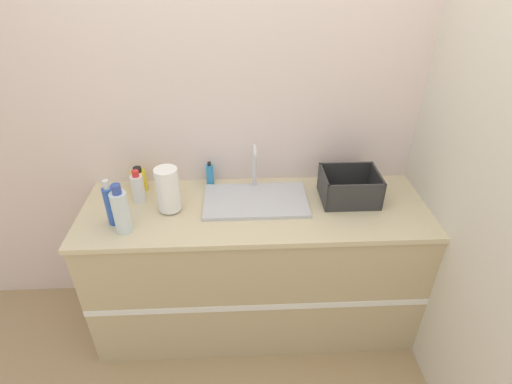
{
  "coord_description": "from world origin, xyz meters",
  "views": [
    {
      "loc": [
        -0.09,
        -1.52,
        2.17
      ],
      "look_at": [
        -0.0,
        0.28,
        1.02
      ],
      "focal_mm": 28.0,
      "sensor_mm": 36.0,
      "label": 1
    }
  ],
  "objects_px": {
    "dish_rack": "(349,189)",
    "bottle_yellow": "(139,180)",
    "bottle_clear": "(121,211)",
    "bottle_blue": "(111,205)",
    "sink": "(255,199)",
    "paper_towel_roll": "(168,190)",
    "bottle_white_spray": "(138,188)",
    "soap_dispenser": "(210,175)"
  },
  "relations": [
    {
      "from": "bottle_yellow",
      "to": "bottle_clear",
      "type": "bearing_deg",
      "value": -90.28
    },
    {
      "from": "dish_rack",
      "to": "bottle_blue",
      "type": "height_order",
      "value": "bottle_blue"
    },
    {
      "from": "bottle_white_spray",
      "to": "soap_dispenser",
      "type": "distance_m",
      "value": 0.43
    },
    {
      "from": "paper_towel_roll",
      "to": "bottle_blue",
      "type": "bearing_deg",
      "value": -158.9
    },
    {
      "from": "paper_towel_roll",
      "to": "dish_rack",
      "type": "relative_size",
      "value": 0.81
    },
    {
      "from": "bottle_blue",
      "to": "bottle_clear",
      "type": "relative_size",
      "value": 0.95
    },
    {
      "from": "bottle_blue",
      "to": "sink",
      "type": "bearing_deg",
      "value": 12.76
    },
    {
      "from": "bottle_yellow",
      "to": "sink",
      "type": "bearing_deg",
      "value": -13.26
    },
    {
      "from": "dish_rack",
      "to": "soap_dispenser",
      "type": "xyz_separation_m",
      "value": [
        -0.8,
        0.2,
        0.0
      ]
    },
    {
      "from": "sink",
      "to": "paper_towel_roll",
      "type": "bearing_deg",
      "value": -172.5
    },
    {
      "from": "sink",
      "to": "dish_rack",
      "type": "relative_size",
      "value": 1.85
    },
    {
      "from": "bottle_yellow",
      "to": "bottle_clear",
      "type": "distance_m",
      "value": 0.4
    },
    {
      "from": "paper_towel_roll",
      "to": "bottle_white_spray",
      "type": "xyz_separation_m",
      "value": [
        -0.19,
        0.1,
        -0.04
      ]
    },
    {
      "from": "bottle_clear",
      "to": "soap_dispenser",
      "type": "xyz_separation_m",
      "value": [
        0.42,
        0.44,
        -0.05
      ]
    },
    {
      "from": "dish_rack",
      "to": "soap_dispenser",
      "type": "bearing_deg",
      "value": 166.21
    },
    {
      "from": "dish_rack",
      "to": "bottle_yellow",
      "type": "relative_size",
      "value": 2.13
    },
    {
      "from": "sink",
      "to": "bottle_yellow",
      "type": "xyz_separation_m",
      "value": [
        -0.68,
        0.16,
        0.05
      ]
    },
    {
      "from": "paper_towel_roll",
      "to": "bottle_clear",
      "type": "xyz_separation_m",
      "value": [
        -0.21,
        -0.17,
        -0.01
      ]
    },
    {
      "from": "dish_rack",
      "to": "bottle_yellow",
      "type": "distance_m",
      "value": 1.23
    },
    {
      "from": "sink",
      "to": "bottle_yellow",
      "type": "distance_m",
      "value": 0.7
    },
    {
      "from": "bottle_yellow",
      "to": "soap_dispenser",
      "type": "xyz_separation_m",
      "value": [
        0.42,
        0.04,
        0.0
      ]
    },
    {
      "from": "paper_towel_roll",
      "to": "soap_dispenser",
      "type": "height_order",
      "value": "paper_towel_roll"
    },
    {
      "from": "sink",
      "to": "bottle_white_spray",
      "type": "relative_size",
      "value": 3.0
    },
    {
      "from": "bottle_yellow",
      "to": "bottle_white_spray",
      "type": "xyz_separation_m",
      "value": [
        0.02,
        -0.12,
        0.02
      ]
    },
    {
      "from": "sink",
      "to": "dish_rack",
      "type": "height_order",
      "value": "sink"
    },
    {
      "from": "paper_towel_roll",
      "to": "bottle_yellow",
      "type": "bearing_deg",
      "value": 133.18
    },
    {
      "from": "paper_towel_roll",
      "to": "soap_dispenser",
      "type": "relative_size",
      "value": 1.67
    },
    {
      "from": "dish_rack",
      "to": "bottle_yellow",
      "type": "height_order",
      "value": "dish_rack"
    },
    {
      "from": "paper_towel_roll",
      "to": "bottle_blue",
      "type": "distance_m",
      "value": 0.3
    },
    {
      "from": "paper_towel_roll",
      "to": "bottle_yellow",
      "type": "xyz_separation_m",
      "value": [
        -0.21,
        0.22,
        -0.06
      ]
    },
    {
      "from": "bottle_clear",
      "to": "bottle_blue",
      "type": "bearing_deg",
      "value": 136.43
    },
    {
      "from": "paper_towel_roll",
      "to": "bottle_white_spray",
      "type": "height_order",
      "value": "paper_towel_roll"
    },
    {
      "from": "sink",
      "to": "bottle_clear",
      "type": "bearing_deg",
      "value": -160.85
    },
    {
      "from": "dish_rack",
      "to": "bottle_yellow",
      "type": "xyz_separation_m",
      "value": [
        -1.22,
        0.16,
        0.0
      ]
    },
    {
      "from": "sink",
      "to": "bottle_white_spray",
      "type": "height_order",
      "value": "sink"
    },
    {
      "from": "dish_rack",
      "to": "bottle_blue",
      "type": "distance_m",
      "value": 1.3
    },
    {
      "from": "bottle_clear",
      "to": "sink",
      "type": "bearing_deg",
      "value": 19.15
    },
    {
      "from": "dish_rack",
      "to": "bottle_blue",
      "type": "xyz_separation_m",
      "value": [
        -1.29,
        -0.17,
        0.05
      ]
    },
    {
      "from": "bottle_blue",
      "to": "bottle_white_spray",
      "type": "distance_m",
      "value": 0.23
    },
    {
      "from": "bottle_white_spray",
      "to": "soap_dispenser",
      "type": "xyz_separation_m",
      "value": [
        0.39,
        0.16,
        -0.02
      ]
    },
    {
      "from": "dish_rack",
      "to": "bottle_clear",
      "type": "relative_size",
      "value": 1.15
    },
    {
      "from": "sink",
      "to": "paper_towel_roll",
      "type": "relative_size",
      "value": 2.28
    }
  ]
}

